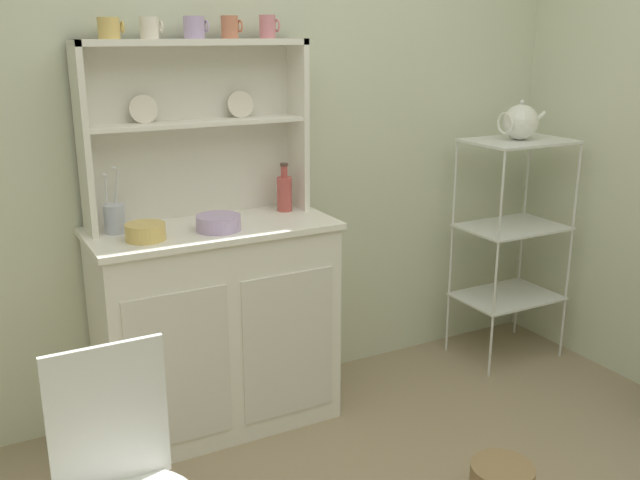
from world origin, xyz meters
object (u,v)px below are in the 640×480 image
object	(u,v)px
wire_chair	(119,477)
hutch_shelf_unit	(194,116)
jam_bottle	(284,192)
porcelain_teapot	(520,122)
hutch_cabinet	(217,325)
bowl_mixing_large	(145,232)
bakers_rack	(513,221)
utensil_jar	(115,218)
cup_gold_0	(109,28)

from	to	relation	value
wire_chair	hutch_shelf_unit	bearing A→B (deg)	78.25
jam_bottle	porcelain_teapot	size ratio (longest dim) A/B	0.80
hutch_shelf_unit	porcelain_teapot	world-z (taller)	hutch_shelf_unit
hutch_cabinet	bowl_mixing_large	world-z (taller)	bowl_mixing_large
bakers_rack	utensil_jar	bearing A→B (deg)	175.86
hutch_shelf_unit	cup_gold_0	size ratio (longest dim) A/B	9.78
hutch_cabinet	jam_bottle	distance (m)	0.62
utensil_jar	porcelain_teapot	size ratio (longest dim) A/B	0.98
bakers_rack	jam_bottle	xyz separation A→B (m)	(-1.17, 0.14, 0.24)
jam_bottle	utensil_jar	size ratio (longest dim) A/B	0.82
jam_bottle	utensil_jar	xyz separation A→B (m)	(-0.72, -0.01, -0.02)
hutch_shelf_unit	bakers_rack	xyz separation A→B (m)	(1.53, -0.22, -0.57)
bowl_mixing_large	jam_bottle	distance (m)	0.66
wire_chair	jam_bottle	bearing A→B (deg)	64.05
cup_gold_0	utensil_jar	world-z (taller)	cup_gold_0
hutch_cabinet	hutch_shelf_unit	bearing A→B (deg)	90.00
wire_chair	porcelain_teapot	bearing A→B (deg)	39.76
bakers_rack	wire_chair	size ratio (longest dim) A/B	1.31
cup_gold_0	porcelain_teapot	world-z (taller)	cup_gold_0
hutch_cabinet	bakers_rack	size ratio (longest dim) A/B	0.88
wire_chair	bowl_mixing_large	world-z (taller)	bowl_mixing_large
utensil_jar	bowl_mixing_large	bearing A→B (deg)	-63.55
hutch_shelf_unit	porcelain_teapot	size ratio (longest dim) A/B	3.51
utensil_jar	wire_chair	bearing A→B (deg)	-103.77
hutch_cabinet	jam_bottle	world-z (taller)	jam_bottle
wire_chair	hutch_cabinet	bearing A→B (deg)	74.34
hutch_shelf_unit	wire_chair	distance (m)	1.50
utensil_jar	jam_bottle	bearing A→B (deg)	0.63
wire_chair	jam_bottle	distance (m)	1.50
hutch_shelf_unit	bowl_mixing_large	xyz separation A→B (m)	(-0.28, -0.24, -0.38)
bakers_rack	wire_chair	distance (m)	2.34
bakers_rack	porcelain_teapot	size ratio (longest dim) A/B	4.31
hutch_cabinet	porcelain_teapot	world-z (taller)	porcelain_teapot
bakers_rack	cup_gold_0	distance (m)	2.06
hutch_cabinet	cup_gold_0	world-z (taller)	cup_gold_0
bakers_rack	porcelain_teapot	bearing A→B (deg)	-180.00
hutch_shelf_unit	utensil_jar	size ratio (longest dim) A/B	3.59
wire_chair	cup_gold_0	bearing A→B (deg)	91.26
wire_chair	jam_bottle	size ratio (longest dim) A/B	4.13
wire_chair	utensil_jar	distance (m)	1.15
hutch_cabinet	wire_chair	world-z (taller)	hutch_cabinet
hutch_cabinet	jam_bottle	xyz separation A→B (m)	(0.36, 0.09, 0.50)
hutch_shelf_unit	jam_bottle	distance (m)	0.49
bakers_rack	utensil_jar	xyz separation A→B (m)	(-1.89, 0.14, 0.22)
hutch_cabinet	cup_gold_0	distance (m)	1.22
hutch_shelf_unit	bowl_mixing_large	distance (m)	0.53
bakers_rack	porcelain_teapot	distance (m)	0.49
hutch_cabinet	cup_gold_0	bearing A→B (deg)	158.59
wire_chair	bakers_rack	bearing A→B (deg)	39.74
wire_chair	porcelain_teapot	size ratio (longest dim) A/B	3.30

